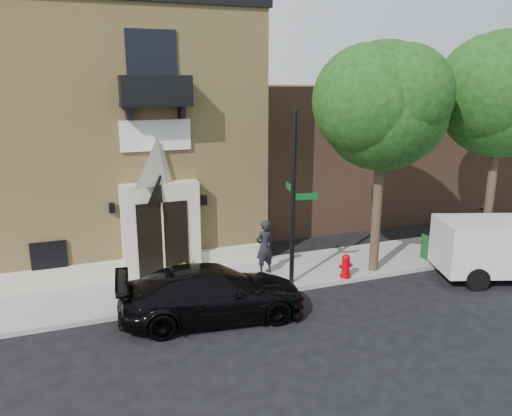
{
  "coord_description": "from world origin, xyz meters",
  "views": [
    {
      "loc": [
        -3.7,
        -13.54,
        6.67
      ],
      "look_at": [
        2.16,
        2.0,
        2.38
      ],
      "focal_mm": 35.0,
      "sensor_mm": 36.0,
      "label": 1
    }
  ],
  "objects_px": {
    "pedestrian_far": "(482,223)",
    "dumpster": "(446,245)",
    "fire_hydrant": "(346,266)",
    "black_sedan": "(213,293)",
    "pedestrian_near": "(265,247)",
    "street_sign": "(293,199)"
  },
  "relations": [
    {
      "from": "street_sign",
      "to": "pedestrian_far",
      "type": "distance_m",
      "value": 9.48
    },
    {
      "from": "dumpster",
      "to": "pedestrian_far",
      "type": "xyz_separation_m",
      "value": [
        2.83,
        1.21,
        0.24
      ]
    },
    {
      "from": "black_sedan",
      "to": "pedestrian_far",
      "type": "distance_m",
      "value": 12.5
    },
    {
      "from": "black_sedan",
      "to": "pedestrian_near",
      "type": "bearing_deg",
      "value": -41.46
    },
    {
      "from": "black_sedan",
      "to": "pedestrian_far",
      "type": "height_order",
      "value": "pedestrian_far"
    },
    {
      "from": "pedestrian_near",
      "to": "pedestrian_far",
      "type": "height_order",
      "value": "pedestrian_near"
    },
    {
      "from": "street_sign",
      "to": "pedestrian_far",
      "type": "relative_size",
      "value": 3.57
    },
    {
      "from": "fire_hydrant",
      "to": "pedestrian_far",
      "type": "bearing_deg",
      "value": 11.58
    },
    {
      "from": "black_sedan",
      "to": "street_sign",
      "type": "xyz_separation_m",
      "value": [
        3.07,
        1.27,
        2.21
      ]
    },
    {
      "from": "street_sign",
      "to": "pedestrian_far",
      "type": "xyz_separation_m",
      "value": [
        9.18,
        1.24,
        -2.04
      ]
    },
    {
      "from": "street_sign",
      "to": "pedestrian_near",
      "type": "height_order",
      "value": "street_sign"
    },
    {
      "from": "dumpster",
      "to": "black_sedan",
      "type": "bearing_deg",
      "value": -170.86
    },
    {
      "from": "black_sedan",
      "to": "street_sign",
      "type": "relative_size",
      "value": 0.94
    },
    {
      "from": "fire_hydrant",
      "to": "pedestrian_near",
      "type": "bearing_deg",
      "value": 151.6
    },
    {
      "from": "dumpster",
      "to": "pedestrian_far",
      "type": "bearing_deg",
      "value": 24.53
    },
    {
      "from": "black_sedan",
      "to": "fire_hydrant",
      "type": "bearing_deg",
      "value": -72.77
    },
    {
      "from": "street_sign",
      "to": "fire_hydrant",
      "type": "xyz_separation_m",
      "value": [
        1.88,
        -0.25,
        -2.43
      ]
    },
    {
      "from": "street_sign",
      "to": "pedestrian_near",
      "type": "distance_m",
      "value": 2.23
    },
    {
      "from": "pedestrian_far",
      "to": "dumpster",
      "type": "bearing_deg",
      "value": 99.31
    },
    {
      "from": "street_sign",
      "to": "black_sedan",
      "type": "bearing_deg",
      "value": -148.19
    },
    {
      "from": "dumpster",
      "to": "pedestrian_near",
      "type": "bearing_deg",
      "value": 172.78
    },
    {
      "from": "dumpster",
      "to": "pedestrian_near",
      "type": "height_order",
      "value": "pedestrian_near"
    }
  ]
}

